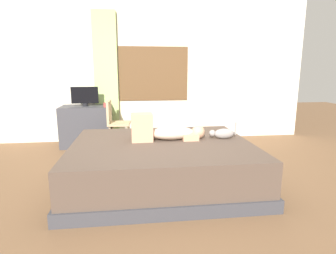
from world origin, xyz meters
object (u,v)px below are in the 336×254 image
at_px(cup, 105,105).
at_px(chair_by_desk, 115,121).
at_px(person_lying, 164,131).
at_px(cat, 223,133).
at_px(bed, 162,163).
at_px(desk, 87,126).
at_px(tv_monitor, 85,96).

distance_m(cup, chair_by_desk, 0.33).
xyz_separation_m(cup, chair_by_desk, (0.16, -0.10, -0.27)).
bearing_deg(person_lying, cat, -2.64).
height_order(bed, cup, cup).
distance_m(person_lying, cat, 0.75).
distance_m(desk, chair_by_desk, 0.63).
bearing_deg(desk, cat, -42.40).
xyz_separation_m(desk, chair_by_desk, (0.54, -0.29, 0.14)).
bearing_deg(desk, tv_monitor, -180.00).
xyz_separation_m(bed, chair_by_desk, (-0.66, 1.63, 0.25)).
xyz_separation_m(tv_monitor, cup, (0.38, -0.19, -0.14)).
relative_size(bed, chair_by_desk, 2.58).
distance_m(bed, chair_by_desk, 1.78).
bearing_deg(tv_monitor, chair_by_desk, -28.37).
distance_m(cat, tv_monitor, 2.73).
height_order(cat, cup, cup).
height_order(bed, tv_monitor, tv_monitor).
relative_size(bed, cup, 28.19).
relative_size(cat, chair_by_desk, 0.42).
height_order(bed, cat, cat).
distance_m(person_lying, tv_monitor, 2.20).
distance_m(bed, tv_monitor, 2.37).
relative_size(person_lying, desk, 1.04).
xyz_separation_m(bed, cat, (0.79, 0.10, 0.33)).
bearing_deg(person_lying, bed, -109.06).
bearing_deg(tv_monitor, bed, -57.96).
height_order(person_lying, cat, person_lying).
height_order(bed, chair_by_desk, chair_by_desk).
xyz_separation_m(person_lying, tv_monitor, (-1.25, 1.79, 0.28)).
distance_m(desk, tv_monitor, 0.55).
bearing_deg(desk, person_lying, -55.07).
relative_size(desk, cup, 11.43).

